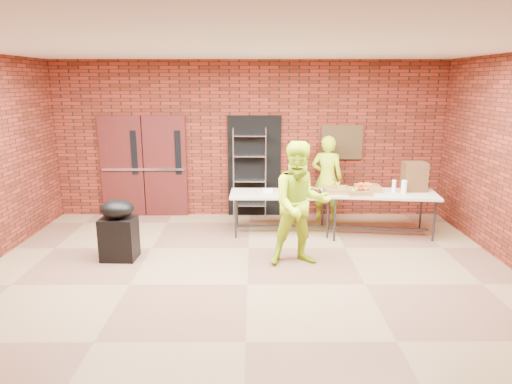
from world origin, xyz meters
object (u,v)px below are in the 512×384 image
coffee_dispenser (414,176)px  covered_grill (118,230)px  table_left (281,196)px  volunteer_man (300,204)px  wire_rack (250,173)px  table_right (381,196)px  volunteer_woman (327,178)px

coffee_dispenser → covered_grill: size_ratio=0.54×
table_left → volunteer_man: bearing=-81.2°
wire_rack → covered_grill: 3.14m
coffee_dispenser → volunteer_man: bearing=-146.2°
table_right → volunteer_woman: bearing=137.3°
volunteer_woman → wire_rack: bearing=9.4°
wire_rack → volunteer_man: volunteer_man is taller
wire_rack → covered_grill: (-2.05, -2.34, -0.44)m
table_left → volunteer_man: volunteer_man is taller
covered_grill → volunteer_man: size_ratio=0.51×
covered_grill → table_right: bearing=17.0°
table_left → volunteer_man: size_ratio=0.98×
coffee_dispenser → covered_grill: coffee_dispenser is taller
table_right → volunteer_woman: volunteer_woman is taller
covered_grill → volunteer_man: volunteer_man is taller
table_right → volunteer_man: volunteer_man is taller
wire_rack → volunteer_woman: (1.56, -0.22, -0.06)m
table_left → covered_grill: covered_grill is taller
table_right → volunteer_woman: 1.29m
wire_rack → volunteer_man: (0.80, -2.54, 0.03)m
table_left → coffee_dispenser: bearing=0.8°
volunteer_woman → volunteer_man: volunteer_man is taller
volunteer_woman → coffee_dispenser: bearing=168.0°
wire_rack → coffee_dispenser: 3.21m
table_right → volunteer_man: bearing=-133.0°
table_left → coffee_dispenser: coffee_dispenser is taller
coffee_dispenser → volunteer_man: (-2.23, -1.49, -0.12)m
wire_rack → coffee_dispenser: bearing=-18.3°
table_right → volunteer_man: 2.10m
table_right → coffee_dispenser: 0.73m
table_right → coffee_dispenser: bearing=20.4°
volunteer_man → table_left: bearing=89.8°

